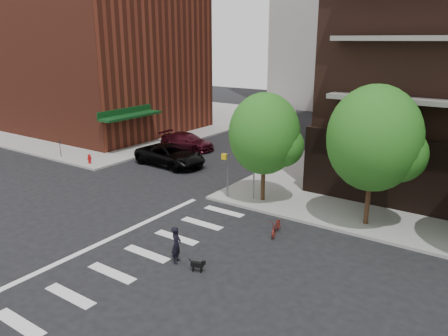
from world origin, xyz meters
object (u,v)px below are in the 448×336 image
scooter (276,226)px  dog_walker (176,245)px  fire_hydrant (89,158)px  parked_car_maroon (187,141)px  parked_car_silver (270,121)px  parked_car_black (170,155)px

scooter → dog_walker: (-2.17, -4.84, 0.39)m
fire_hydrant → parked_car_maroon: size_ratio=0.15×
scooter → parked_car_maroon: bearing=127.4°
parked_car_silver → dog_walker: 29.59m
parked_car_silver → scooter: size_ratio=3.05×
parked_car_silver → parked_car_maroon: bearing=171.5°
parked_car_silver → dog_walker: dog_walker is taller
fire_hydrant → dog_walker: size_ratio=0.45×
fire_hydrant → dog_walker: (15.08, -7.60, 0.26)m
dog_walker → fire_hydrant: bearing=40.7°
parked_car_black → parked_car_maroon: size_ratio=1.16×
parked_car_black → dog_walker: dog_walker is taller
scooter → dog_walker: size_ratio=0.98×
parked_car_silver → scooter: (12.87, -22.74, -0.38)m
fire_hydrant → dog_walker: bearing=-26.8°
parked_car_maroon → scooter: bearing=-130.5°
parked_car_silver → parked_car_black: bearing=-179.1°
fire_hydrant → scooter: fire_hydrant is taller
parked_car_maroon → parked_car_black: bearing=-158.7°
parked_car_black → fire_hydrant: bearing=128.0°
parked_car_maroon → parked_car_silver: size_ratio=1.01×
parked_car_maroon → scooter: (14.38, -10.78, -0.29)m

